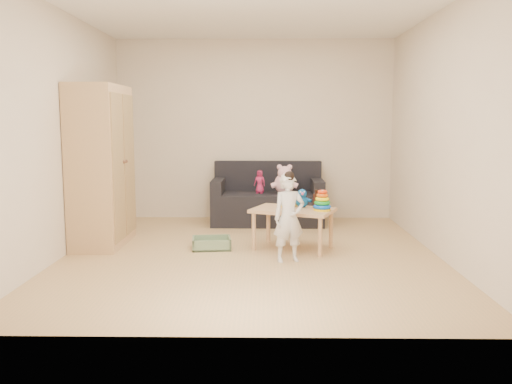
{
  "coord_description": "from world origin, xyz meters",
  "views": [
    {
      "loc": [
        0.15,
        -5.71,
        1.44
      ],
      "look_at": [
        0.05,
        0.25,
        0.65
      ],
      "focal_mm": 38.0,
      "sensor_mm": 36.0,
      "label": 1
    }
  ],
  "objects_px": {
    "sofa": "(268,208)",
    "toddler": "(289,219)",
    "play_table": "(293,229)",
    "wardrobe": "(101,166)"
  },
  "relations": [
    {
      "from": "toddler",
      "to": "wardrobe",
      "type": "bearing_deg",
      "value": 144.04
    },
    {
      "from": "toddler",
      "to": "sofa",
      "type": "bearing_deg",
      "value": 78.94
    },
    {
      "from": "play_table",
      "to": "toddler",
      "type": "relative_size",
      "value": 0.99
    },
    {
      "from": "play_table",
      "to": "toddler",
      "type": "xyz_separation_m",
      "value": [
        -0.07,
        -0.54,
        0.21
      ]
    },
    {
      "from": "sofa",
      "to": "toddler",
      "type": "distance_m",
      "value": 2.08
    },
    {
      "from": "play_table",
      "to": "sofa",
      "type": "bearing_deg",
      "value": 100.21
    },
    {
      "from": "sofa",
      "to": "toddler",
      "type": "height_order",
      "value": "toddler"
    },
    {
      "from": "wardrobe",
      "to": "sofa",
      "type": "xyz_separation_m",
      "value": [
        1.92,
        1.32,
        -0.7
      ]
    },
    {
      "from": "wardrobe",
      "to": "toddler",
      "type": "distance_m",
      "value": 2.3
    },
    {
      "from": "wardrobe",
      "to": "play_table",
      "type": "relative_size",
      "value": 2.1
    }
  ]
}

